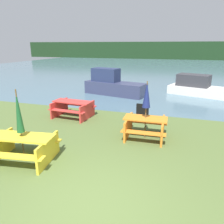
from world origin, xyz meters
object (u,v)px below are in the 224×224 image
picnic_table_red (73,107)px  umbrella_navy (147,95)px  boat_second (202,88)px  umbrella_darkgreen (18,112)px  picnic_table_yellow (23,146)px  picnic_table_orange (145,126)px  signboard (142,112)px  boat (113,85)px

picnic_table_red → umbrella_navy: umbrella_navy is taller
picnic_table_red → boat_second: (6.07, 6.89, 0.01)m
picnic_table_red → umbrella_navy: (3.61, -1.36, 1.13)m
picnic_table_red → umbrella_darkgreen: (0.50, -4.07, 1.02)m
picnic_table_yellow → umbrella_navy: size_ratio=0.97×
umbrella_navy → umbrella_darkgreen: 4.13m
picnic_table_orange → signboard: picnic_table_orange is taller
picnic_table_yellow → umbrella_darkgreen: umbrella_darkgreen is taller
umbrella_navy → boat_second: umbrella_navy is taller
picnic_table_orange → picnic_table_red: bearing=159.3°
boat_second → signboard: 6.98m
umbrella_darkgreen → boat: size_ratio=0.48×
picnic_table_orange → signboard: 1.96m
signboard → picnic_table_red: bearing=-170.2°
picnic_table_orange → umbrella_navy: umbrella_navy is taller
picnic_table_orange → boat: boat is taller
umbrella_navy → boat_second: size_ratio=0.42×
picnic_table_orange → boat_second: size_ratio=0.32×
signboard → picnic_table_orange: bearing=-77.1°
picnic_table_red → picnic_table_yellow: bearing=-83.0°
umbrella_navy → picnic_table_yellow: bearing=-139.0°
boat → umbrella_navy: bearing=-50.7°
picnic_table_orange → signboard: bearing=102.9°
umbrella_navy → boat_second: bearing=73.4°
picnic_table_orange → boat: size_ratio=0.36×
picnic_table_red → boat: bearing=86.8°
signboard → boat_second: bearing=65.4°
signboard → umbrella_navy: bearing=-77.1°
picnic_table_red → boat_second: bearing=48.6°
picnic_table_orange → umbrella_navy: (0.00, -0.00, 1.15)m
umbrella_navy → boat: (-3.32, 6.66, -0.96)m
picnic_table_yellow → picnic_table_orange: bearing=41.0°
picnic_table_yellow → picnic_table_red: bearing=97.0°
boat → signboard: bearing=-46.0°
boat_second → picnic_table_orange: bearing=-88.7°
picnic_table_yellow → umbrella_navy: (3.12, 2.71, 1.13)m
picnic_table_yellow → signboard: 5.34m
picnic_table_yellow → umbrella_navy: umbrella_navy is taller
umbrella_darkgreen → picnic_table_yellow: bearing=153.4°
signboard → boat: bearing=121.2°
picnic_table_yellow → boat: size_ratio=0.46×
picnic_table_red → boat: (0.30, 5.29, 0.17)m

